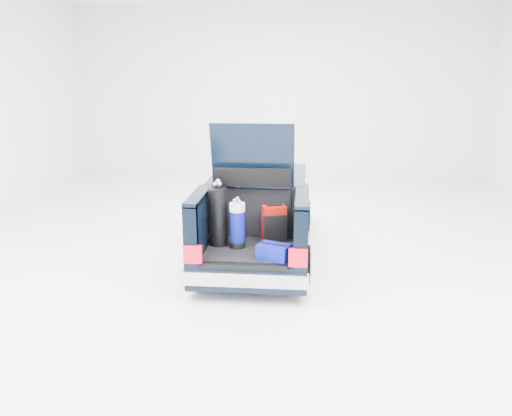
# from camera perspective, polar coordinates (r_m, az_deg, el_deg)

# --- Properties ---
(ground) EXTENTS (14.00, 14.00, 0.00)m
(ground) POSITION_cam_1_polar(r_m,az_deg,el_deg) (9.83, 0.28, -4.75)
(ground) COLOR white
(ground) RESTS_ON ground
(car) EXTENTS (1.87, 4.65, 2.47)m
(car) POSITION_cam_1_polar(r_m,az_deg,el_deg) (9.73, 0.34, -0.80)
(car) COLOR black
(car) RESTS_ON ground
(red_suitcase) EXTENTS (0.41, 0.32, 0.60)m
(red_suitcase) POSITION_cam_1_polar(r_m,az_deg,el_deg) (8.50, 1.90, -1.67)
(red_suitcase) COLOR #750803
(red_suitcase) RESTS_ON car
(black_golf_bag) EXTENTS (0.35, 0.38, 1.02)m
(black_golf_bag) POSITION_cam_1_polar(r_m,az_deg,el_deg) (8.29, -4.00, -0.85)
(black_golf_bag) COLOR black
(black_golf_bag) RESTS_ON car
(blue_golf_bag) EXTENTS (0.26, 0.26, 0.79)m
(blue_golf_bag) POSITION_cam_1_polar(r_m,az_deg,el_deg) (8.19, -1.97, -1.78)
(blue_golf_bag) COLOR black
(blue_golf_bag) RESTS_ON car
(blue_duffel) EXTENTS (0.52, 0.43, 0.24)m
(blue_duffel) POSITION_cam_1_polar(r_m,az_deg,el_deg) (7.78, 1.90, -4.61)
(blue_duffel) COLOR #050C78
(blue_duffel) RESTS_ON car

